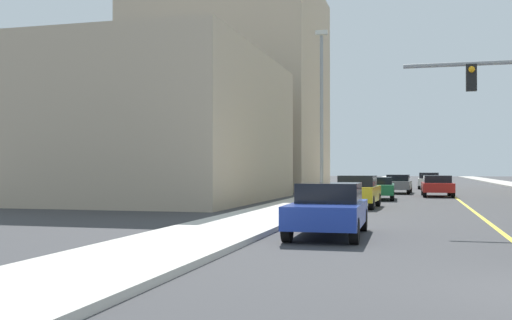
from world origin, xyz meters
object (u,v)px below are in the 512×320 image
object	(u,v)px
car_white	(429,180)
car_red	(437,185)
street_lamp	(322,108)
car_green	(378,188)
car_blue	(328,209)
car_gray	(398,184)
car_yellow	(357,191)

from	to	relation	value
car_white	car_red	bearing A→B (deg)	-88.51
street_lamp	car_green	size ratio (longest dim) A/B	1.83
car_blue	car_gray	bearing A→B (deg)	-93.12
car_blue	car_red	distance (m)	24.92
car_red	car_yellow	distance (m)	13.27
street_lamp	car_yellow	xyz separation A→B (m)	(1.71, -0.32, -3.95)
car_blue	car_white	distance (m)	40.13
car_gray	car_yellow	distance (m)	17.03
street_lamp	car_blue	bearing A→B (deg)	-80.43
car_blue	car_green	bearing A→B (deg)	-91.40
car_yellow	car_blue	bearing A→B (deg)	93.95
car_gray	car_green	bearing A→B (deg)	-93.80
car_gray	car_blue	bearing A→B (deg)	-90.11
car_gray	car_green	xyz separation A→B (m)	(-0.91, -9.19, -0.03)
car_green	car_blue	bearing A→B (deg)	87.98
street_lamp	car_gray	distance (m)	17.39
car_yellow	car_green	bearing A→B (deg)	-91.19
car_green	car_red	bearing A→B (deg)	-127.34
car_white	car_yellow	size ratio (longest dim) A/B	1.16
street_lamp	car_gray	size ratio (longest dim) A/B	1.81
car_red	car_green	distance (m)	6.00
car_red	car_green	world-z (taller)	car_red
street_lamp	car_blue	distance (m)	13.11
car_blue	car_red	world-z (taller)	car_blue
street_lamp	car_yellow	size ratio (longest dim) A/B	2.11
street_lamp	car_white	world-z (taller)	street_lamp
car_green	car_yellow	bearing A→B (deg)	84.86
car_red	car_white	distance (m)	15.33
street_lamp	car_red	distance (m)	14.15
car_red	car_yellow	bearing A→B (deg)	-108.74
car_gray	car_yellow	bearing A→B (deg)	-92.75
car_gray	car_white	world-z (taller)	car_white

